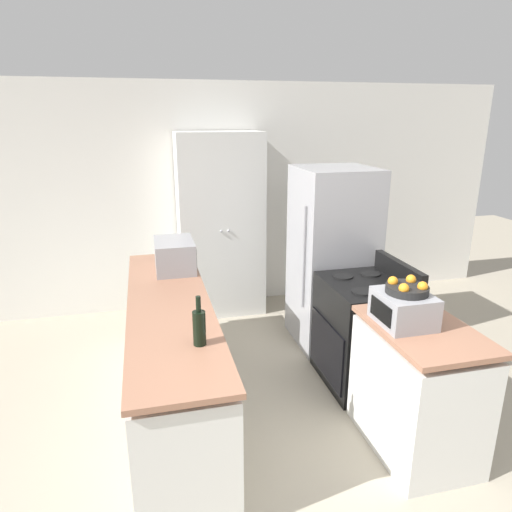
% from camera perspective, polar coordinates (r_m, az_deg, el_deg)
% --- Properties ---
extents(wall_back, '(7.00, 0.06, 2.60)m').
position_cam_1_polar(wall_back, '(5.44, -4.04, 7.30)').
color(wall_back, white).
rests_on(wall_back, ground_plane).
extents(counter_left, '(0.60, 2.54, 0.91)m').
position_cam_1_polar(counter_left, '(3.65, -10.41, -12.51)').
color(counter_left, silver).
rests_on(counter_left, ground_plane).
extents(counter_right, '(0.60, 0.89, 0.91)m').
position_cam_1_polar(counter_right, '(3.41, 19.43, -15.52)').
color(counter_right, silver).
rests_on(counter_right, ground_plane).
extents(pantry_cabinet, '(0.94, 0.52, 2.07)m').
position_cam_1_polar(pantry_cabinet, '(5.19, -4.43, 3.81)').
color(pantry_cabinet, silver).
rests_on(pantry_cabinet, ground_plane).
extents(stove, '(0.66, 0.76, 1.07)m').
position_cam_1_polar(stove, '(4.04, 13.21, -9.23)').
color(stove, black).
rests_on(stove, ground_plane).
extents(refrigerator, '(0.73, 0.76, 1.77)m').
position_cam_1_polar(refrigerator, '(4.57, 9.47, -0.20)').
color(refrigerator, '#A3A3A8').
rests_on(refrigerator, ground_plane).
extents(microwave, '(0.34, 0.49, 0.27)m').
position_cam_1_polar(microwave, '(4.10, -10.13, 0.11)').
color(microwave, '#939399').
rests_on(microwave, counter_left).
extents(wine_bottle, '(0.08, 0.08, 0.31)m').
position_cam_1_polar(wine_bottle, '(2.76, -7.11, -8.77)').
color(wine_bottle, black).
rests_on(wine_bottle, counter_left).
extents(toaster_oven, '(0.33, 0.37, 0.21)m').
position_cam_1_polar(toaster_oven, '(3.16, 17.95, -6.28)').
color(toaster_oven, '#939399').
rests_on(toaster_oven, counter_right).
extents(fruit_bowl, '(0.27, 0.27, 0.10)m').
position_cam_1_polar(fruit_bowl, '(3.12, 18.37, -3.82)').
color(fruit_bowl, black).
rests_on(fruit_bowl, toaster_oven).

